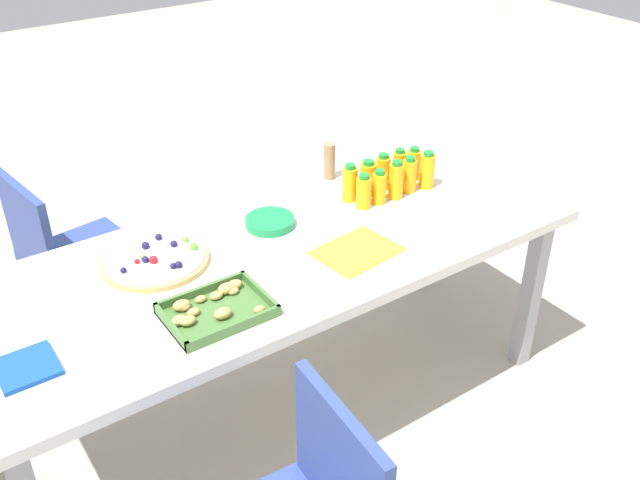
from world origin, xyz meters
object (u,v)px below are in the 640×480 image
juice_bottle_1 (399,168)px  snack_tray (214,309)px  fruit_pizza (155,259)px  party_table (278,264)px  juice_bottle_9 (364,192)px  juice_bottle_5 (427,170)px  paper_folder (357,251)px  cardboard_tube (329,161)px  juice_bottle_2 (383,172)px  juice_bottle_8 (379,188)px  juice_bottle_4 (350,183)px  juice_bottle_6 (409,175)px  napkin_stack (27,367)px  plate_stack (270,222)px  chair_near_right (66,252)px  juice_bottle_3 (368,179)px  juice_bottle_7 (396,181)px  juice_bottle_0 (414,164)px

juice_bottle_1 → snack_tray: size_ratio=0.50×
fruit_pizza → party_table: bearing=158.6°
juice_bottle_9 → fruit_pizza: 0.78m
juice_bottle_5 → paper_folder: size_ratio=0.56×
snack_tray → cardboard_tube: bearing=-146.1°
juice_bottle_1 → juice_bottle_2: juice_bottle_1 is taller
juice_bottle_8 → juice_bottle_9: 0.07m
juice_bottle_4 → juice_bottle_6: (-0.22, 0.07, -0.00)m
party_table → juice_bottle_6: bearing=-174.6°
juice_bottle_8 → cardboard_tube: (0.03, -0.26, 0.01)m
juice_bottle_9 → napkin_stack: juice_bottle_9 is taller
party_table → napkin_stack: (0.85, 0.14, 0.07)m
snack_tray → plate_stack: bearing=-139.3°
chair_near_right → juice_bottle_5: size_ratio=5.68×
juice_bottle_1 → juice_bottle_3: size_ratio=1.08×
juice_bottle_3 → cardboard_tube: cardboard_tube is taller
juice_bottle_9 → cardboard_tube: (-0.03, -0.26, 0.01)m
juice_bottle_1 → napkin_stack: (1.47, 0.26, -0.06)m
juice_bottle_7 → juice_bottle_9: 0.14m
juice_bottle_6 → juice_bottle_2: bearing=-49.0°
snack_tray → napkin_stack: bearing=-6.8°
juice_bottle_5 → juice_bottle_7: size_ratio=0.99×
party_table → juice_bottle_4: juice_bottle_4 is taller
juice_bottle_2 → juice_bottle_6: bearing=131.0°
juice_bottle_4 → napkin_stack: size_ratio=0.96×
juice_bottle_8 → juice_bottle_1: bearing=-154.9°
paper_folder → juice_bottle_4: bearing=-122.7°
juice_bottle_4 → juice_bottle_9: size_ratio=1.09×
snack_tray → paper_folder: 0.53m
fruit_pizza → snack_tray: bearing=95.6°
juice_bottle_3 → juice_bottle_8: bearing=84.4°
juice_bottle_0 → juice_bottle_5: (0.00, 0.08, 0.01)m
juice_bottle_8 → snack_tray: juice_bottle_8 is taller
juice_bottle_9 → plate_stack: size_ratio=0.77×
party_table → juice_bottle_7: size_ratio=13.91×
chair_near_right → plate_stack: bearing=34.7°
party_table → juice_bottle_0: size_ratio=15.49×
fruit_pizza → plate_stack: 0.42m
juice_bottle_5 → party_table: bearing=3.9°
paper_folder → juice_bottle_8: bearing=-140.2°
juice_bottle_5 → cardboard_tube: (0.26, -0.27, 0.00)m
juice_bottle_4 → plate_stack: juice_bottle_4 is taller
juice_bottle_0 → juice_bottle_1: juice_bottle_1 is taller
snack_tray → juice_bottle_0: bearing=-162.4°
chair_near_right → napkin_stack: (0.34, 0.88, 0.23)m
juice_bottle_5 → napkin_stack: bearing=6.9°
juice_bottle_9 → juice_bottle_5: bearing=178.2°
juice_bottle_9 → juice_bottle_4: bearing=-83.8°
juice_bottle_7 → juice_bottle_0: bearing=-152.8°
juice_bottle_9 → cardboard_tube: bearing=-97.1°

